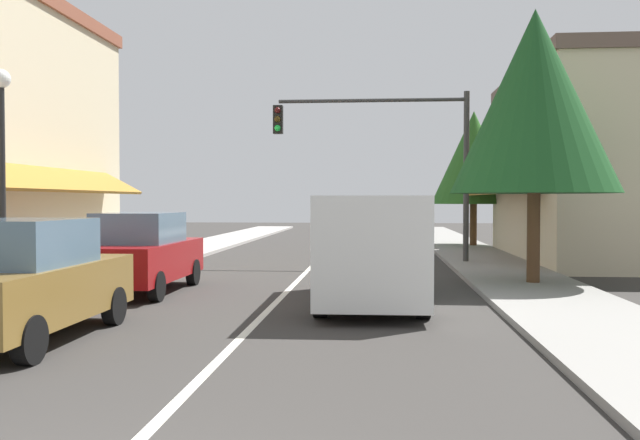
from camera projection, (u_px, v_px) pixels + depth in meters
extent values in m
plane|color=#33302D|center=(314.00, 264.00, 21.61)|extent=(80.00, 80.00, 0.00)
cube|color=#A39E99|center=(147.00, 261.00, 22.08)|extent=(2.60, 56.00, 0.12)
cube|color=gray|center=(489.00, 263.00, 21.14)|extent=(2.60, 56.00, 0.12)
cube|color=silver|center=(314.00, 264.00, 21.61)|extent=(0.14, 52.00, 0.01)
cube|color=slate|center=(7.00, 227.00, 16.18)|extent=(0.08, 10.64, 1.80)
cube|color=olive|center=(30.00, 177.00, 16.09)|extent=(1.27, 11.76, 0.73)
cube|color=slate|center=(64.00, 89.00, 19.13)|extent=(0.08, 1.10, 1.30)
cube|color=beige|center=(603.00, 171.00, 22.70)|extent=(5.61, 10.00, 6.06)
cube|color=brown|center=(605.00, 75.00, 22.61)|extent=(5.81, 10.20, 0.40)
cube|color=slate|center=(520.00, 219.00, 22.98)|extent=(0.08, 7.60, 1.80)
cube|color=olive|center=(502.00, 184.00, 23.00)|extent=(1.27, 8.40, 0.73)
cube|color=slate|center=(536.00, 125.00, 20.70)|extent=(0.08, 1.10, 1.30)
cube|color=slate|center=(508.00, 138.00, 25.09)|extent=(0.08, 1.10, 1.30)
cube|color=brown|center=(24.00, 292.00, 9.75)|extent=(1.72, 4.10, 0.80)
cube|color=slate|center=(20.00, 242.00, 9.63)|extent=(1.52, 2.00, 0.66)
cylinder|color=black|center=(22.00, 305.00, 11.17)|extent=(0.20, 0.62, 0.62)
cylinder|color=black|center=(114.00, 306.00, 11.04)|extent=(0.20, 0.62, 0.62)
cylinder|color=black|center=(29.00, 340.00, 8.34)|extent=(0.20, 0.62, 0.62)
cube|color=maroon|center=(141.00, 260.00, 14.94)|extent=(1.72, 4.10, 0.80)
cube|color=slate|center=(140.00, 228.00, 14.82)|extent=(1.52, 2.00, 0.66)
cylinder|color=black|center=(129.00, 272.00, 16.36)|extent=(0.20, 0.62, 0.62)
cylinder|color=black|center=(193.00, 272.00, 16.23)|extent=(0.20, 0.62, 0.62)
cylinder|color=black|center=(80.00, 286.00, 13.67)|extent=(0.20, 0.62, 0.62)
cylinder|color=black|center=(156.00, 286.00, 13.54)|extent=(0.20, 0.62, 0.62)
cube|color=silver|center=(371.00, 245.00, 13.19)|extent=(2.03, 5.03, 1.90)
cube|color=slate|center=(371.00, 220.00, 15.57)|extent=(1.73, 0.30, 0.84)
cube|color=black|center=(370.00, 267.00, 15.78)|extent=(1.86, 0.23, 0.24)
cylinder|color=black|center=(330.00, 277.00, 14.82)|extent=(0.25, 0.72, 0.72)
cylinder|color=black|center=(411.00, 277.00, 14.69)|extent=(0.25, 0.72, 0.72)
cylinder|color=black|center=(321.00, 297.00, 11.73)|extent=(0.25, 0.72, 0.72)
cylinder|color=black|center=(423.00, 298.00, 11.60)|extent=(0.25, 0.72, 0.72)
cylinder|color=#333333|center=(466.00, 178.00, 21.20)|extent=(0.18, 0.18, 5.46)
cylinder|color=#333333|center=(372.00, 100.00, 21.38)|extent=(5.95, 0.12, 0.12)
cube|color=black|center=(278.00, 120.00, 21.47)|extent=(0.30, 0.24, 0.90)
sphere|color=#420F0F|center=(277.00, 110.00, 21.33)|extent=(0.20, 0.20, 0.20)
sphere|color=#3D2D0C|center=(277.00, 119.00, 21.34)|extent=(0.20, 0.20, 0.20)
sphere|color=green|center=(278.00, 128.00, 21.35)|extent=(0.20, 0.20, 0.20)
cylinder|color=black|center=(2.00, 198.00, 12.79)|extent=(0.12, 0.12, 4.16)
sphere|color=white|center=(1.00, 79.00, 12.73)|extent=(0.36, 0.36, 0.36)
cylinder|color=#4C331E|center=(534.00, 228.00, 15.79)|extent=(0.30, 0.30, 2.79)
cone|color=#19471E|center=(535.00, 101.00, 15.70)|extent=(3.90, 3.90, 4.28)
cylinder|color=#4C331E|center=(473.00, 220.00, 28.85)|extent=(0.30, 0.30, 2.43)
cone|color=#285B21|center=(474.00, 158.00, 28.77)|extent=(3.60, 3.60, 3.96)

